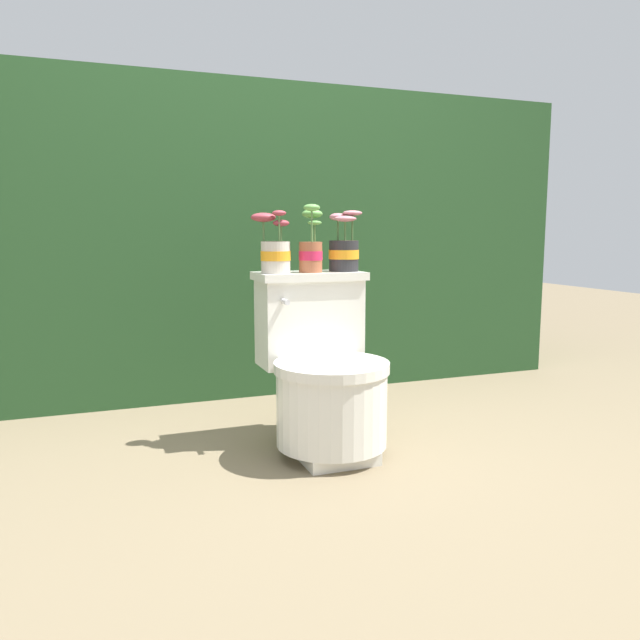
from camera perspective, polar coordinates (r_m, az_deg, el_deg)
The scene contains 6 objects.
ground_plane at distance 2.31m, azimuth -1.03°, elevation -12.38°, with size 12.00×12.00×0.00m, color #75664C.
hedge_backdrop at distance 3.52m, azimuth -8.82°, elevation 7.19°, with size 3.50×1.06×1.51m.
toilet at distance 2.31m, azimuth 0.32°, elevation -4.97°, with size 0.41×0.55×0.65m.
potted_plant_left at distance 2.34m, azimuth -4.16°, elevation 6.34°, with size 0.14×0.12×0.23m.
potted_plant_midleft at distance 2.38m, azimuth -0.83°, elevation 6.58°, with size 0.10×0.11×0.26m.
potted_plant_middle at distance 2.45m, azimuth 2.20°, elevation 6.43°, with size 0.14×0.12×0.24m.
Camera 1 is at (-0.73, -2.04, 0.81)m, focal length 35.00 mm.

